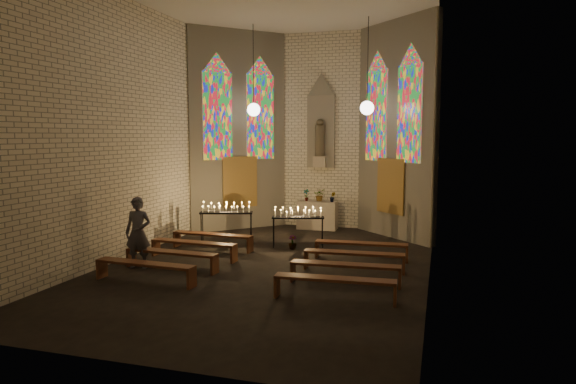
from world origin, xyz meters
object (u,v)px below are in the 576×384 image
object	(u,v)px
altar	(317,215)
votive_stand_left	(226,210)
aisle_flower_pot	(293,242)
votive_stand_right	(298,215)
visitor	(138,233)

from	to	relation	value
altar	votive_stand_left	distance (m)	3.82
aisle_flower_pot	votive_stand_left	bearing A→B (deg)	171.41
altar	votive_stand_left	size ratio (longest dim) A/B	0.83
aisle_flower_pot	votive_stand_right	xyz separation A→B (m)	(0.07, 0.36, 0.78)
altar	visitor	bearing A→B (deg)	-114.92
altar	votive_stand_right	xyz separation A→B (m)	(0.13, -3.06, 0.48)
votive_stand_right	aisle_flower_pot	bearing A→B (deg)	-116.03
votive_stand_left	visitor	xyz separation A→B (m)	(-0.88, -3.52, -0.13)
altar	aisle_flower_pot	distance (m)	3.43
votive_stand_right	visitor	world-z (taller)	visitor
votive_stand_left	visitor	world-z (taller)	visitor
aisle_flower_pot	visitor	world-z (taller)	visitor
votive_stand_left	visitor	size ratio (longest dim) A/B	0.93
visitor	aisle_flower_pot	bearing A→B (deg)	37.06
aisle_flower_pot	votive_stand_left	distance (m)	2.42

